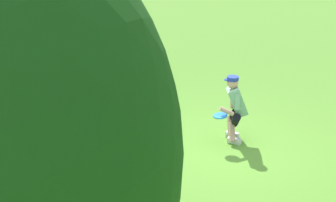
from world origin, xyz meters
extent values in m
plane|color=#5F9C33|center=(0.00, 0.00, 0.00)|extent=(60.00, 60.00, 0.00)
cube|color=silver|center=(-0.03, -0.72, 0.05)|extent=(0.26, 0.10, 0.10)
cylinder|color=tan|center=(0.02, -0.70, 0.24)|extent=(0.24, 0.32, 0.37)
cylinder|color=black|center=(-0.04, -0.71, 0.47)|extent=(0.32, 0.43, 0.37)
cube|color=silver|center=(-0.16, -0.47, 0.05)|extent=(0.26, 0.10, 0.10)
cylinder|color=tan|center=(-0.11, -0.45, 0.24)|extent=(0.24, 0.32, 0.37)
cylinder|color=black|center=(-0.16, -0.50, 0.47)|extent=(0.32, 0.43, 0.37)
cube|color=#85BA96|center=(-0.13, -0.62, 0.81)|extent=(0.52, 0.49, 0.58)
cylinder|color=#85BA96|center=(-0.01, -0.78, 0.87)|extent=(0.14, 0.16, 0.29)
cylinder|color=#85BA96|center=(-0.20, -0.43, 0.87)|extent=(0.14, 0.16, 0.29)
cylinder|color=tan|center=(-0.04, -0.32, 0.69)|extent=(0.29, 0.21, 0.19)
cylinder|color=tan|center=(0.03, -0.78, 0.71)|extent=(0.14, 0.17, 0.27)
sphere|color=tan|center=(-0.04, -0.57, 1.17)|extent=(0.21, 0.21, 0.21)
cylinder|color=#2438A7|center=(-0.04, -0.57, 1.26)|extent=(0.22, 0.22, 0.07)
cylinder|color=#2438A7|center=(0.05, -0.52, 1.23)|extent=(0.12, 0.12, 0.02)
ellipsoid|color=black|center=(2.04, 1.04, 0.39)|extent=(0.66, 0.67, 0.27)
ellipsoid|color=white|center=(1.91, 0.91, 0.36)|extent=(0.13, 0.19, 0.16)
sphere|color=black|center=(1.73, 0.73, 0.43)|extent=(0.17, 0.17, 0.17)
cone|color=black|center=(1.67, 0.66, 0.41)|extent=(0.13, 0.13, 0.09)
cone|color=black|center=(1.71, 0.78, 0.50)|extent=(0.06, 0.06, 0.07)
cone|color=black|center=(1.79, 0.70, 0.50)|extent=(0.06, 0.06, 0.07)
cylinder|color=white|center=(1.84, 0.95, 0.15)|extent=(0.10, 0.10, 0.31)
cylinder|color=white|center=(1.96, 0.84, 0.15)|extent=(0.10, 0.10, 0.31)
cylinder|color=black|center=(2.13, 1.24, 0.15)|extent=(0.10, 0.10, 0.31)
cylinder|color=black|center=(2.24, 1.13, 0.15)|extent=(0.10, 0.10, 0.31)
cylinder|color=white|center=(2.33, 1.34, 0.44)|extent=(0.17, 0.17, 0.23)
cylinder|color=#3293F1|center=(1.87, 0.89, 0.50)|extent=(0.31, 0.31, 0.07)
cylinder|color=#2782F1|center=(0.06, -0.24, 0.61)|extent=(0.32, 0.32, 0.05)
camera|label=1|loc=(-3.26, 8.31, 4.39)|focal=57.04mm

